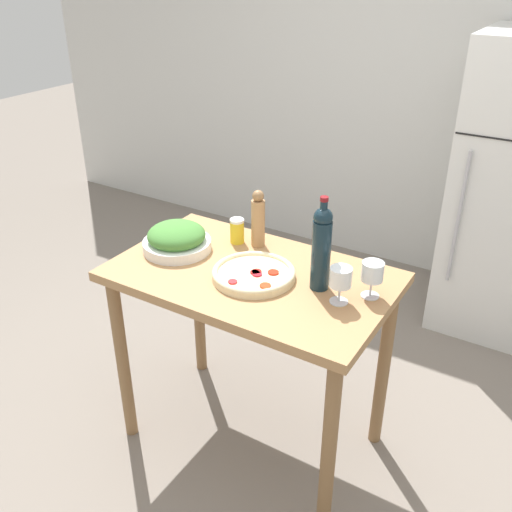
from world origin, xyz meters
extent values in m
plane|color=slate|center=(0.00, 0.00, 0.00)|extent=(14.00, 14.00, 0.00)
cube|color=silver|center=(0.00, 2.05, 1.30)|extent=(6.40, 0.06, 2.60)
cylinder|color=#B2B2B7|center=(0.52, 1.27, 0.76)|extent=(0.02, 0.02, 0.76)
cube|color=#A87A4C|center=(0.00, 0.00, 0.87)|extent=(1.13, 0.68, 0.04)
cylinder|color=olive|center=(-0.50, -0.28, 0.43)|extent=(0.06, 0.06, 0.85)
cylinder|color=olive|center=(0.50, -0.28, 0.43)|extent=(0.06, 0.06, 0.85)
cylinder|color=olive|center=(-0.50, 0.28, 0.43)|extent=(0.06, 0.06, 0.85)
cylinder|color=olive|center=(0.50, 0.28, 0.43)|extent=(0.06, 0.06, 0.85)
cylinder|color=#142833|center=(0.28, 0.04, 1.03)|extent=(0.07, 0.07, 0.28)
sphere|color=#142833|center=(0.28, 0.04, 1.19)|extent=(0.07, 0.07, 0.07)
cylinder|color=#142833|center=(0.28, 0.04, 1.22)|extent=(0.03, 0.03, 0.06)
cylinder|color=maroon|center=(0.28, 0.04, 1.26)|extent=(0.03, 0.03, 0.02)
cylinder|color=silver|center=(0.39, -0.02, 0.89)|extent=(0.07, 0.07, 0.00)
cylinder|color=silver|center=(0.39, -0.02, 0.93)|extent=(0.01, 0.01, 0.07)
cylinder|color=white|center=(0.39, -0.02, 1.00)|extent=(0.08, 0.08, 0.07)
cylinder|color=maroon|center=(0.39, -0.02, 0.97)|extent=(0.07, 0.07, 0.02)
cylinder|color=silver|center=(0.47, 0.08, 0.89)|extent=(0.07, 0.07, 0.00)
cylinder|color=silver|center=(0.47, 0.08, 0.93)|extent=(0.01, 0.01, 0.07)
cylinder|color=white|center=(0.47, 0.08, 1.00)|extent=(0.08, 0.08, 0.07)
cylinder|color=maroon|center=(0.47, 0.08, 0.97)|extent=(0.07, 0.07, 0.01)
cylinder|color=#AD7F51|center=(-0.10, 0.22, 1.00)|extent=(0.06, 0.06, 0.21)
sphere|color=#936C45|center=(-0.10, 0.22, 1.13)|extent=(0.05, 0.05, 0.05)
cylinder|color=white|center=(-0.38, 0.00, 0.91)|extent=(0.29, 0.29, 0.05)
ellipsoid|color=#478438|center=(-0.38, 0.00, 0.96)|extent=(0.25, 0.25, 0.10)
cylinder|color=beige|center=(0.03, -0.03, 0.90)|extent=(0.33, 0.33, 0.02)
torus|color=beige|center=(0.03, -0.03, 0.92)|extent=(0.33, 0.33, 0.02)
cylinder|color=red|center=(0.05, -0.04, 0.92)|extent=(0.04, 0.04, 0.01)
cylinder|color=#AC3211|center=(0.12, -0.10, 0.92)|extent=(0.04, 0.04, 0.01)
cylinder|color=#B52227|center=(0.00, -0.14, 0.92)|extent=(0.04, 0.04, 0.01)
cylinder|color=red|center=(0.03, -0.03, 0.92)|extent=(0.04, 0.04, 0.01)
cylinder|color=#AF1611|center=(0.04, -0.02, 0.92)|extent=(0.04, 0.04, 0.01)
cylinder|color=#B4200C|center=(0.10, 0.01, 0.92)|extent=(0.04, 0.04, 0.01)
cylinder|color=yellow|center=(-0.20, 0.20, 0.94)|extent=(0.06, 0.06, 0.10)
cylinder|color=white|center=(-0.20, 0.20, 1.00)|extent=(0.06, 0.06, 0.01)
camera|label=1|loc=(1.05, -1.69, 2.04)|focal=40.00mm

